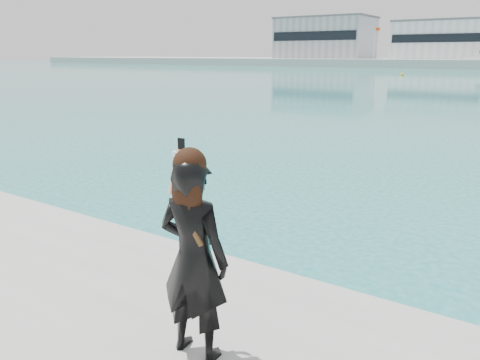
# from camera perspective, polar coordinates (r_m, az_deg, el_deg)

# --- Properties ---
(warehouse_grey_left) EXTENTS (26.52, 16.36, 11.50)m
(warehouse_grey_left) POSITION_cam_1_polar(r_m,az_deg,el_deg) (143.79, 10.30, 16.69)
(warehouse_grey_left) COLOR gray
(warehouse_grey_left) RESTS_ON far_quay
(warehouse_white) EXTENTS (24.48, 15.35, 9.50)m
(warehouse_white) POSITION_cam_1_polar(r_m,az_deg,el_deg) (133.95, 23.80, 15.39)
(warehouse_white) COLOR silver
(warehouse_white) RESTS_ON far_quay
(flagpole_left) EXTENTS (1.28, 0.16, 8.00)m
(flagpole_left) POSITION_cam_1_polar(r_m,az_deg,el_deg) (131.13, 16.12, 15.99)
(flagpole_left) COLOR silver
(flagpole_left) RESTS_ON far_quay
(buoy_far) EXTENTS (0.50, 0.50, 0.50)m
(buoy_far) POSITION_cam_1_polar(r_m,az_deg,el_deg) (80.15, 19.17, 11.95)
(buoy_far) COLOR yellow
(buoy_far) RESTS_ON ground
(woman) EXTENTS (0.68, 0.48, 1.87)m
(woman) POSITION_cam_1_polar(r_m,az_deg,el_deg) (3.96, -5.72, -8.85)
(woman) COLOR black
(woman) RESTS_ON near_quay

